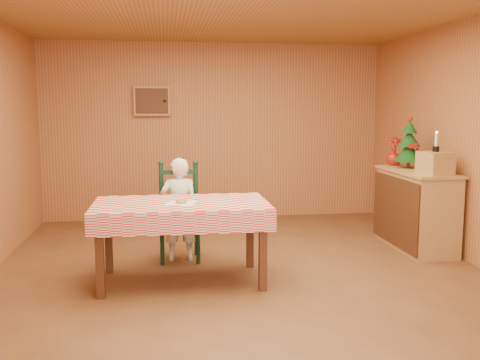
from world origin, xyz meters
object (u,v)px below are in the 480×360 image
dining_table (181,211)px  christmas_tree (409,145)px  seated_child (179,209)px  shelf_unit (415,209)px  crate (435,163)px  ladder_chair (179,214)px

dining_table → christmas_tree: christmas_tree is taller
seated_child → shelf_unit: bearing=-177.5°
seated_child → crate: crate is taller
seated_child → shelf_unit: size_ratio=0.91×
crate → shelf_unit: bearing=91.2°
seated_child → dining_table: bearing=90.0°
dining_table → ladder_chair: 0.81m
dining_table → crate: 2.84m
dining_table → ladder_chair: ladder_chair is taller
shelf_unit → crate: bearing=-88.8°
ladder_chair → seated_child: 0.08m
seated_child → crate: 2.84m
dining_table → ladder_chair: bearing=90.0°
dining_table → seated_child: seated_child is taller
dining_table → shelf_unit: 2.91m
ladder_chair → dining_table: bearing=-90.0°
ladder_chair → shelf_unit: size_ratio=0.87×
seated_child → christmas_tree: 2.88m
dining_table → christmas_tree: size_ratio=2.67×
dining_table → seated_child: bearing=90.0°
ladder_chair → shelf_unit: bearing=1.4°
shelf_unit → crate: (0.01, -0.40, 0.59)m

